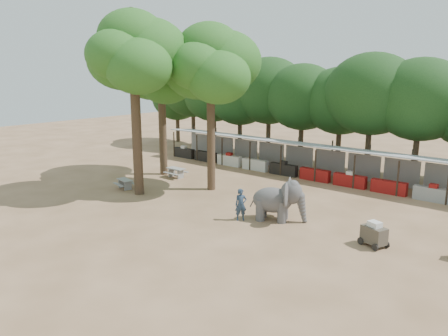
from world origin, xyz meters
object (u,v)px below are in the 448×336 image
Objects in this scene: picnic_table_far at (176,171)px; yard_tree_left at (161,70)px; elephant at (279,200)px; picnic_table_near at (125,183)px; yard_tree_back at (211,65)px; handler at (241,205)px; yard_tree_center at (134,54)px; cart_front at (374,234)px.

yard_tree_left is at bearing 168.38° from picnic_table_far.
picnic_table_near is (-11.98, -1.35, -0.74)m from elephant.
yard_tree_back is 6.27× the size of handler.
yard_tree_center is at bearing -74.29° from picnic_table_far.
handler reaches higher than cart_front.
elephant reaches higher than picnic_table_near.
yard_tree_left reaches higher than handler.
cart_front is at bearing -12.52° from yard_tree_back.
yard_tree_back is 10.71m from elephant.
yard_tree_left is at bearing 107.47° from handler.
yard_tree_left reaches higher than picnic_table_far.
picnic_table_far is 17.45m from cart_front.
yard_tree_left is 9.32m from picnic_table_near.
elephant is (7.32, -2.65, -7.36)m from yard_tree_back.
handler is at bearing -24.64° from picnic_table_far.
yard_tree_center is 9.96m from picnic_table_far.
handler is 1.14× the size of picnic_table_near.
yard_tree_left is 6.09m from yard_tree_back.
yard_tree_center is 12.02m from handler.
picnic_table_near is 1.08× the size of cart_front.
picnic_table_far is at bearing 171.51° from yard_tree_back.
yard_tree_center is at bearing 130.65° from handler.
yard_tree_back is 10.16m from picnic_table_near.
picnic_table_near is at bearing 162.97° from elephant.
picnic_table_far is at bearing 97.65° from picnic_table_near.
picnic_table_far is at bearing -170.37° from cart_front.
yard_tree_left is 7.27× the size of picnic_table_far.
yard_tree_center is at bearing -126.86° from yard_tree_back.
yard_tree_center reaches higher than handler.
yard_tree_left is 6.94× the size of picnic_table_near.
yard_tree_center is 1.06× the size of yard_tree_back.
elephant reaches higher than cart_front.
yard_tree_back is at bearing 52.91° from picnic_table_near.
picnic_table_far is at bearing 105.46° from yard_tree_center.
yard_tree_back is 7.50× the size of picnic_table_far.
cart_front reaches higher than picnic_table_far.
elephant is at bearing -160.94° from cart_front.
yard_tree_center is 7.95× the size of picnic_table_far.
elephant is 2.16× the size of cart_front.
cart_front is (12.82, -2.85, -7.94)m from yard_tree_back.
elephant is 5.53m from cart_front.
yard_tree_back reaches higher than picnic_table_near.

